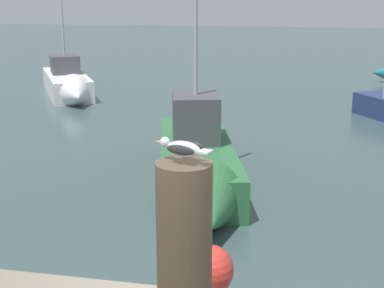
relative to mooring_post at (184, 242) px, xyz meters
The scene contains 5 objects.
mooring_post is the anchor object (origin of this frame).
seagull 0.62m from the mooring_post, 162.23° to the left, with size 0.39×0.20×0.14m.
boat_green 6.48m from the mooring_post, 99.82° to the left, with size 2.67×5.76×5.07m.
boat_white 16.36m from the mooring_post, 116.53° to the left, with size 3.76×5.20×3.91m.
channel_buoy 2.65m from the mooring_post, 95.43° to the left, with size 0.56×0.56×1.33m.
Camera 1 is at (0.43, -3.42, 3.47)m, focal length 50.86 mm.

